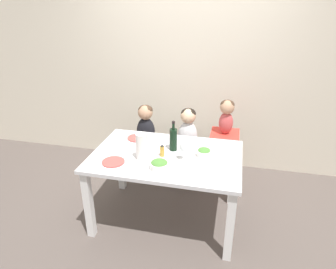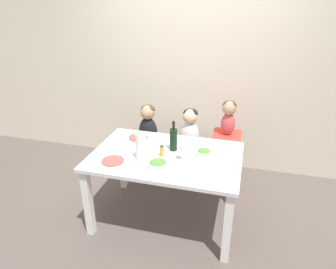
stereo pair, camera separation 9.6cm
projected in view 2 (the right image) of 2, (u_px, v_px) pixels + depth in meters
ground_plane at (166, 217)px, 3.16m from camera, size 14.00×14.00×0.00m
wall_back at (194, 65)px, 3.75m from camera, size 10.00×0.06×2.70m
dining_table at (166, 164)px, 2.90m from camera, size 1.41×0.94×0.75m
chair_far_left at (149, 150)px, 3.74m from camera, size 0.38×0.44×0.45m
chair_far_center at (189, 155)px, 3.62m from camera, size 0.38×0.44×0.45m
chair_right_highchair at (226, 146)px, 3.45m from camera, size 0.32×0.37×0.71m
person_child_left at (148, 124)px, 3.60m from camera, size 0.23×0.18×0.52m
person_child_center at (190, 128)px, 3.48m from camera, size 0.23×0.18×0.52m
person_baby_right at (229, 114)px, 3.29m from camera, size 0.16×0.16×0.40m
wine_bottle at (173, 139)px, 2.90m from camera, size 0.07×0.07×0.30m
paper_towel_roll at (141, 146)px, 2.73m from camera, size 0.11×0.11×0.26m
wine_glass_near at (182, 147)px, 2.70m from camera, size 0.07×0.07×0.19m
salad_bowl_large at (158, 164)px, 2.61m from camera, size 0.17×0.17×0.08m
salad_bowl_small at (204, 153)px, 2.80m from camera, size 0.14×0.14×0.08m
dinner_plate_front_left at (113, 161)px, 2.73m from camera, size 0.21×0.21×0.01m
dinner_plate_back_left at (138, 137)px, 3.20m from camera, size 0.21×0.21×0.01m
condiment_bottle_hot_sauce at (162, 150)px, 2.81m from camera, size 0.04×0.04×0.12m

